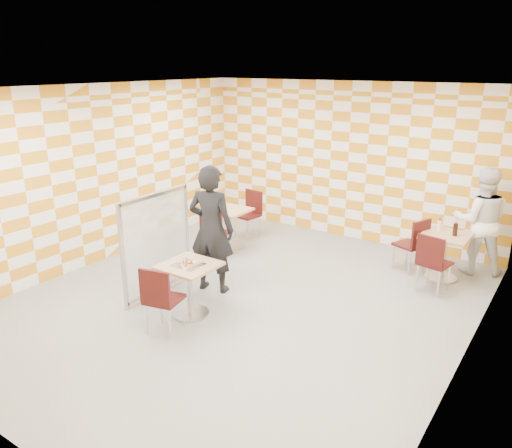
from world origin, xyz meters
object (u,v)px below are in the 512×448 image
at_px(empty_table, 229,222).
at_px(chair_empty_near, 214,230).
at_px(partition, 157,243).
at_px(chair_second_side, 415,241).
at_px(main_table, 190,281).
at_px(chair_main_front, 160,296).
at_px(second_table, 444,249).
at_px(man_dark, 211,229).
at_px(man_white, 481,221).
at_px(soda_bottle, 455,229).
at_px(chair_second_front, 432,259).
at_px(chair_empty_far, 250,210).
at_px(sport_bottle, 439,225).

xyz_separation_m(empty_table, chair_empty_near, (0.13, -0.61, 0.04)).
bearing_deg(partition, chair_second_side, 45.01).
relative_size(main_table, partition, 0.48).
height_order(main_table, chair_main_front, chair_main_front).
relative_size(second_table, man_dark, 0.39).
height_order(chair_second_side, man_dark, man_dark).
relative_size(main_table, chair_second_side, 0.81).
relative_size(second_table, man_white, 0.42).
xyz_separation_m(empty_table, man_white, (4.05, 1.39, 0.37)).
distance_m(chair_second_side, partition, 4.13).
distance_m(empty_table, chair_main_front, 3.21).
xyz_separation_m(man_white, soda_bottle, (-0.25, -0.58, -0.03)).
height_order(second_table, chair_main_front, chair_main_front).
height_order(empty_table, chair_second_front, chair_second_front).
xyz_separation_m(main_table, second_table, (2.53, 3.18, 0.00)).
bearing_deg(chair_empty_far, chair_second_front, -9.19).
bearing_deg(chair_second_front, soda_bottle, 77.95).
relative_size(man_dark, sport_bottle, 9.68).
bearing_deg(man_dark, chair_empty_near, -65.70).
relative_size(empty_table, chair_main_front, 0.81).
bearing_deg(man_dark, main_table, 94.82).
bearing_deg(partition, chair_second_front, 34.15).
distance_m(chair_empty_near, soda_bottle, 3.94).
bearing_deg(soda_bottle, man_dark, -140.75).
xyz_separation_m(second_table, chair_empty_near, (-3.54, -1.40, 0.04)).
distance_m(chair_empty_near, man_dark, 1.30).
bearing_deg(chair_second_front, main_table, -134.61).
distance_m(chair_second_front, soda_bottle, 0.73).
bearing_deg(man_white, second_table, 38.61).
distance_m(main_table, chair_second_side, 3.78).
bearing_deg(soda_bottle, main_table, -129.69).
bearing_deg(chair_empty_far, soda_bottle, 0.71).
bearing_deg(second_table, man_white, 57.74).
height_order(partition, man_white, man_white).
bearing_deg(second_table, chair_empty_far, -179.44).
height_order(chair_main_front, chair_empty_far, same).
xyz_separation_m(empty_table, chair_main_front, (1.18, -2.99, 0.04)).
bearing_deg(chair_empty_far, second_table, 0.56).
bearing_deg(sport_bottle, chair_empty_far, -176.94).
bearing_deg(second_table, empty_table, -167.76).
xyz_separation_m(main_table, man_dark, (-0.27, 0.81, 0.46)).
relative_size(chair_main_front, man_white, 0.52).
relative_size(second_table, partition, 0.48).
xyz_separation_m(main_table, chair_main_front, (0.04, -0.60, 0.04)).
bearing_deg(partition, chair_empty_near, 95.95).
distance_m(empty_table, man_white, 4.29).
distance_m(chair_second_side, man_dark, 3.34).
bearing_deg(chair_second_front, empty_table, -177.48).
bearing_deg(sport_bottle, partition, -136.40).
bearing_deg(empty_table, man_white, 18.98).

